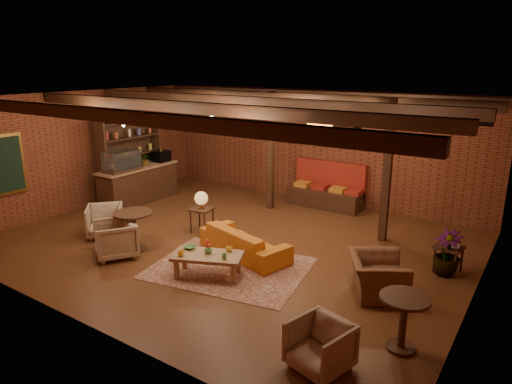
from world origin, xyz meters
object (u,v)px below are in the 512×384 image
Objects in this scene: side_table_book at (449,248)px; armchair_far at (320,344)px; coffee_table at (207,257)px; armchair_right at (378,270)px; plant_tall at (453,209)px; armchair_a at (105,219)px; round_table_left at (134,225)px; round_table_right at (404,314)px; side_table_lamp at (201,201)px; sofa at (244,241)px; armchair_b at (115,237)px.

armchair_far is at bearing -100.88° from side_table_book.
coffee_table is 3.12m from armchair_right.
armchair_right is 0.40× the size of plant_tall.
armchair_a is at bearing -162.30° from plant_tall.
coffee_table is at bearing -2.82° from round_table_left.
round_table_left is (-2.11, 0.10, 0.18)m from coffee_table.
armchair_a is at bearing 170.81° from round_table_left.
round_table_right is (0.84, -1.36, 0.08)m from armchair_right.
armchair_a is at bearing -161.23° from side_table_book.
side_table_lamp is at bearing 73.39° from round_table_left.
plant_tall reaches higher than side_table_lamp.
side_table_lamp is 5.46m from side_table_book.
sofa is 2.41m from round_table_left.
armchair_b is at bearing -97.91° from round_table_left.
armchair_right is at bearing -119.96° from plant_tall.
armchair_b is at bearing 76.05° from armchair_right.
armchair_right is 2.41m from armchair_far.
side_table_lamp is at bearing 51.98° from armchair_right.
sofa is at bearing 58.42° from armchair_right.
armchair_b is (1.16, -0.65, 0.02)m from armchair_a.
armchair_a is at bearing 175.53° from round_table_right.
round_table_right reaches higher than sofa.
round_table_left is 0.49m from armchair_b.
round_table_left is at bearing 115.78° from armchair_b.
coffee_table is 1.45× the size of side_table_lamp.
plant_tall reaches higher than armchair_right.
armchair_right is at bearing -166.66° from sofa.
armchair_far is 4.05m from plant_tall.
coffee_table is 2.57× the size of side_table_book.
sofa is 2.49× the size of armchair_b.
side_table_lamp reaches higher than sofa.
armchair_far is (2.98, -1.29, -0.03)m from coffee_table.
side_table_book is 4.08m from armchair_far.
round_table_left is at bearing -55.66° from armchair_a.
armchair_far is at bearing -60.64° from armchair_a.
round_table_right is at bearing -90.00° from side_table_book.
armchair_a reaches higher than armchair_far.
armchair_b is at bearing -175.36° from armchair_far.
armchair_right reaches higher than sofa.
armchair_b is (-0.06, -0.45, -0.16)m from round_table_left.
side_table_lamp reaches higher than round_table_right.
sofa is 2.68m from armchair_b.
side_table_book is (5.37, 0.96, -0.26)m from side_table_lamp.
side_table_lamp is 1.73m from round_table_left.
armchair_b is 6.67m from side_table_book.
side_table_lamp is 0.95× the size of armchair_right.
armchair_right is 1.89m from plant_tall.
plant_tall reaches higher than round_table_right.
coffee_table is at bearing -144.16° from side_table_book.
plant_tall is at bearing 93.70° from armchair_far.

